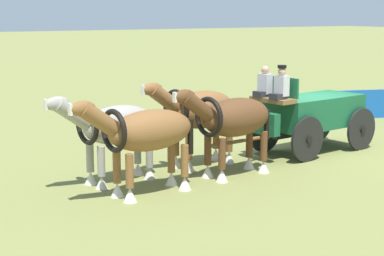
{
  "coord_description": "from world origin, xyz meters",
  "views": [
    {
      "loc": [
        12.61,
        13.96,
        4.09
      ],
      "look_at": [
        4.5,
        0.54,
        1.2
      ],
      "focal_mm": 59.88,
      "sensor_mm": 36.0,
      "label": 1
    }
  ],
  "objects_px": {
    "show_wagon": "(310,113)",
    "draft_horse_rear_off": "(199,112)",
    "draft_horse_lead_near": "(146,133)",
    "draft_horse_rear_near": "(233,120)",
    "draft_horse_lead_off": "(114,128)"
  },
  "relations": [
    {
      "from": "show_wagon",
      "to": "draft_horse_rear_off",
      "type": "height_order",
      "value": "show_wagon"
    },
    {
      "from": "draft_horse_rear_off",
      "to": "draft_horse_lead_near",
      "type": "xyz_separation_m",
      "value": [
        2.41,
        1.64,
        -0.06
      ]
    },
    {
      "from": "draft_horse_rear_near",
      "to": "draft_horse_rear_off",
      "type": "distance_m",
      "value": 1.3
    },
    {
      "from": "show_wagon",
      "to": "draft_horse_rear_near",
      "type": "height_order",
      "value": "show_wagon"
    },
    {
      "from": "show_wagon",
      "to": "draft_horse_rear_off",
      "type": "xyz_separation_m",
      "value": [
        3.69,
        -0.15,
        0.31
      ]
    },
    {
      "from": "draft_horse_rear_near",
      "to": "draft_horse_rear_off",
      "type": "xyz_separation_m",
      "value": [
        0.17,
        -1.29,
        0.04
      ]
    },
    {
      "from": "draft_horse_rear_off",
      "to": "draft_horse_lead_off",
      "type": "relative_size",
      "value": 1.02
    },
    {
      "from": "draft_horse_rear_near",
      "to": "draft_horse_lead_near",
      "type": "bearing_deg",
      "value": 7.79
    },
    {
      "from": "draft_horse_rear_near",
      "to": "show_wagon",
      "type": "bearing_deg",
      "value": -162.1
    },
    {
      "from": "draft_horse_lead_near",
      "to": "draft_horse_rear_near",
      "type": "bearing_deg",
      "value": -172.21
    },
    {
      "from": "draft_horse_lead_near",
      "to": "draft_horse_lead_off",
      "type": "xyz_separation_m",
      "value": [
        0.18,
        -1.29,
        -0.05
      ]
    },
    {
      "from": "show_wagon",
      "to": "draft_horse_lead_near",
      "type": "xyz_separation_m",
      "value": [
        6.1,
        1.49,
        0.25
      ]
    },
    {
      "from": "draft_horse_rear_near",
      "to": "draft_horse_rear_off",
      "type": "bearing_deg",
      "value": -82.43
    },
    {
      "from": "draft_horse_rear_near",
      "to": "draft_horse_lead_near",
      "type": "relative_size",
      "value": 0.96
    },
    {
      "from": "draft_horse_lead_off",
      "to": "draft_horse_rear_near",
      "type": "bearing_deg",
      "value": 161.28
    }
  ]
}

